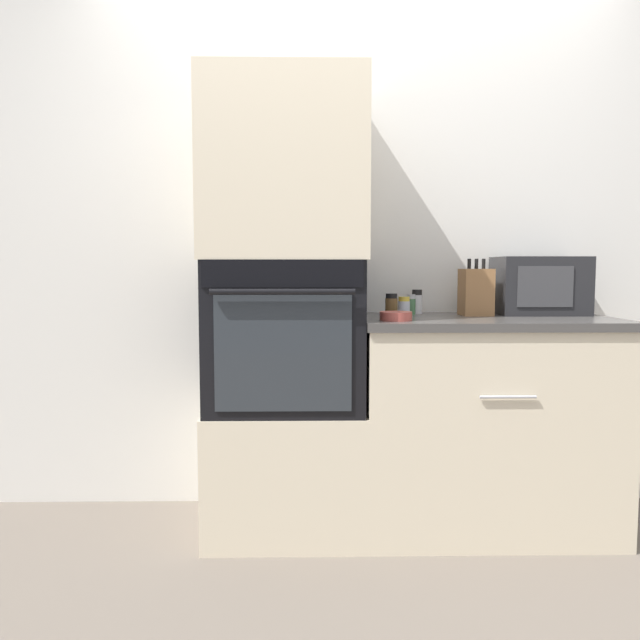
% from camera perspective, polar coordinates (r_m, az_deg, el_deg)
% --- Properties ---
extents(ground_plane, '(12.00, 12.00, 0.00)m').
position_cam_1_polar(ground_plane, '(2.64, 4.45, -20.78)').
color(ground_plane, '#6B6056').
extents(wall_back, '(8.00, 0.05, 2.50)m').
position_cam_1_polar(wall_back, '(3.01, 3.47, 6.89)').
color(wall_back, silver).
rests_on(wall_back, ground_plane).
extents(oven_cabinet_base, '(0.67, 0.60, 0.55)m').
position_cam_1_polar(oven_cabinet_base, '(2.81, -3.08, -13.16)').
color(oven_cabinet_base, beige).
rests_on(oven_cabinet_base, ground_plane).
extents(wall_oven, '(0.64, 0.64, 0.62)m').
position_cam_1_polar(wall_oven, '(2.68, -3.14, -1.20)').
color(wall_oven, black).
rests_on(wall_oven, oven_cabinet_base).
extents(oven_cabinet_upper, '(0.67, 0.60, 0.74)m').
position_cam_1_polar(oven_cabinet_upper, '(2.70, -3.20, 13.39)').
color(oven_cabinet_upper, beige).
rests_on(oven_cabinet_upper, wall_oven).
extents(counter_unit, '(1.09, 0.63, 0.93)m').
position_cam_1_polar(counter_unit, '(2.86, 14.80, -9.01)').
color(counter_unit, beige).
rests_on(counter_unit, ground_plane).
extents(microwave, '(0.39, 0.27, 0.26)m').
position_cam_1_polar(microwave, '(3.01, 19.42, 2.98)').
color(microwave, '#232326').
rests_on(microwave, counter_unit).
extents(knife_block, '(0.13, 0.15, 0.25)m').
position_cam_1_polar(knife_block, '(2.88, 14.06, 2.51)').
color(knife_block, olive).
rests_on(knife_block, counter_unit).
extents(bowl, '(0.13, 0.13, 0.04)m').
position_cam_1_polar(bowl, '(2.54, 6.95, 0.36)').
color(bowl, '#B24C42').
rests_on(bowl, counter_unit).
extents(condiment_jar_near, '(0.05, 0.05, 0.09)m').
position_cam_1_polar(condiment_jar_near, '(2.74, 7.68, 1.19)').
color(condiment_jar_near, silver).
rests_on(condiment_jar_near, counter_unit).
extents(condiment_jar_mid, '(0.05, 0.05, 0.11)m').
position_cam_1_polar(condiment_jar_mid, '(2.93, 8.85, 1.64)').
color(condiment_jar_mid, silver).
rests_on(condiment_jar_mid, counter_unit).
extents(condiment_jar_far, '(0.04, 0.04, 0.09)m').
position_cam_1_polar(condiment_jar_far, '(2.86, 8.34, 1.39)').
color(condiment_jar_far, '#427047').
rests_on(condiment_jar_far, counter_unit).
extents(condiment_jar_back, '(0.06, 0.06, 0.10)m').
position_cam_1_polar(condiment_jar_back, '(2.82, 6.54, 1.41)').
color(condiment_jar_back, brown).
rests_on(condiment_jar_back, counter_unit).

